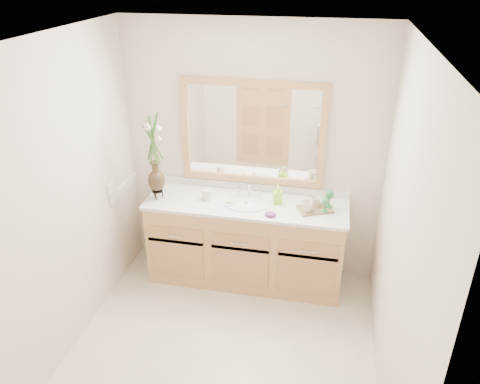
% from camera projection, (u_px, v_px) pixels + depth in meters
% --- Properties ---
extents(floor, '(2.60, 2.60, 0.00)m').
position_uv_depth(floor, '(221.00, 353.00, 3.73)').
color(floor, beige).
rests_on(floor, ground).
extents(ceiling, '(2.40, 2.60, 0.02)m').
position_uv_depth(ceiling, '(214.00, 41.00, 2.65)').
color(ceiling, white).
rests_on(ceiling, wall_back).
extents(wall_back, '(2.40, 0.02, 2.40)m').
position_uv_depth(wall_back, '(252.00, 153.00, 4.33)').
color(wall_back, white).
rests_on(wall_back, floor).
extents(wall_front, '(2.40, 0.02, 2.40)m').
position_uv_depth(wall_front, '(146.00, 371.00, 2.06)').
color(wall_front, white).
rests_on(wall_front, floor).
extents(wall_left, '(0.02, 2.60, 2.40)m').
position_uv_depth(wall_left, '(59.00, 206.00, 3.41)').
color(wall_left, white).
rests_on(wall_left, floor).
extents(wall_right, '(0.02, 2.60, 2.40)m').
position_uv_depth(wall_right, '(401.00, 243.00, 2.98)').
color(wall_right, white).
rests_on(wall_right, floor).
extents(vanity, '(1.80, 0.55, 0.80)m').
position_uv_depth(vanity, '(246.00, 243.00, 4.44)').
color(vanity, tan).
rests_on(vanity, floor).
extents(counter, '(1.84, 0.57, 0.03)m').
position_uv_depth(counter, '(246.00, 204.00, 4.25)').
color(counter, silver).
rests_on(counter, vanity).
extents(sink, '(0.38, 0.34, 0.23)m').
position_uv_depth(sink, '(246.00, 209.00, 4.26)').
color(sink, white).
rests_on(sink, counter).
extents(mirror, '(1.32, 0.04, 0.97)m').
position_uv_depth(mirror, '(252.00, 133.00, 4.22)').
color(mirror, white).
rests_on(mirror, wall_back).
extents(switch_plate, '(0.02, 0.12, 0.12)m').
position_uv_depth(switch_plate, '(111.00, 188.00, 4.18)').
color(switch_plate, white).
rests_on(switch_plate, wall_left).
extents(flower_vase, '(0.18, 0.18, 0.74)m').
position_uv_depth(flower_vase, '(153.00, 147.00, 4.11)').
color(flower_vase, black).
rests_on(flower_vase, counter).
extents(tumbler, '(0.08, 0.08, 0.10)m').
position_uv_depth(tumbler, '(206.00, 195.00, 4.28)').
color(tumbler, beige).
rests_on(tumbler, counter).
extents(soap_dish, '(0.10, 0.10, 0.03)m').
position_uv_depth(soap_dish, '(229.00, 203.00, 4.23)').
color(soap_dish, beige).
rests_on(soap_dish, counter).
extents(soap_bottle, '(0.08, 0.09, 0.16)m').
position_uv_depth(soap_bottle, '(278.00, 195.00, 4.21)').
color(soap_bottle, '#A7E135').
rests_on(soap_bottle, counter).
extents(purple_dish, '(0.12, 0.10, 0.04)m').
position_uv_depth(purple_dish, '(270.00, 214.00, 4.02)').
color(purple_dish, '#61256F').
rests_on(purple_dish, counter).
extents(tray, '(0.35, 0.30, 0.01)m').
position_uv_depth(tray, '(315.00, 209.00, 4.13)').
color(tray, brown).
rests_on(tray, counter).
extents(mug_left, '(0.13, 0.12, 0.10)m').
position_uv_depth(mug_left, '(307.00, 206.00, 4.06)').
color(mug_left, beige).
rests_on(mug_left, tray).
extents(mug_right, '(0.10, 0.10, 0.09)m').
position_uv_depth(mug_right, '(316.00, 201.00, 4.15)').
color(mug_right, beige).
rests_on(mug_right, tray).
extents(goblet_front, '(0.06, 0.06, 0.14)m').
position_uv_depth(goblet_front, '(326.00, 202.00, 4.03)').
color(goblet_front, '#27773E').
rests_on(goblet_front, tray).
extents(goblet_back, '(0.07, 0.07, 0.16)m').
position_uv_depth(goblet_back, '(330.00, 196.00, 4.11)').
color(goblet_back, '#27773E').
rests_on(goblet_back, tray).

